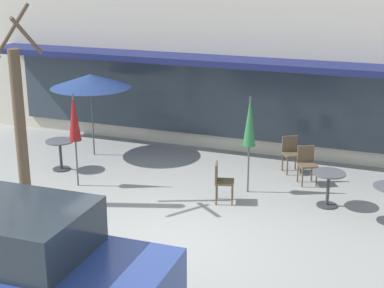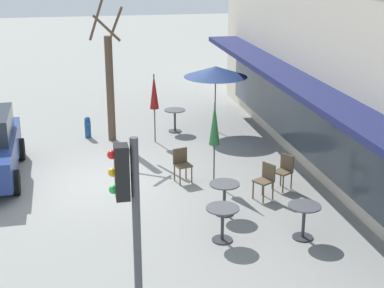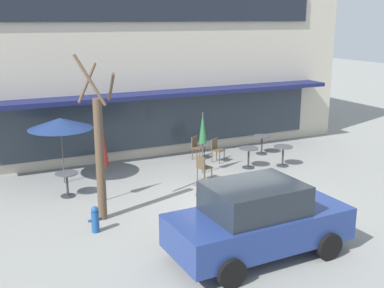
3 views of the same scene
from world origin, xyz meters
TOP-DOWN VIEW (x-y plane):
  - ground_plane at (0.00, 0.00)m, footprint 80.00×80.00m
  - building_facade at (0.00, 9.97)m, footprint 17.69×9.10m
  - cafe_table_near_wall at (4.03, 4.39)m, footprint 0.70×0.70m
  - cafe_table_streetside at (2.54, 3.04)m, footprint 0.70×0.70m
  - cafe_table_by_tree at (3.81, 2.67)m, footprint 0.70×0.70m
  - cafe_table_mid_patio at (-4.03, 2.98)m, footprint 0.70×0.70m
  - patio_umbrella_green_folded at (-3.87, 4.32)m, footprint 2.10×2.10m
  - patio_umbrella_cream_folded at (-3.06, 2.17)m, footprint 0.28×0.28m
  - patio_umbrella_corner_open at (0.74, 3.21)m, footprint 0.28×0.28m
  - cafe_chair_0 at (0.36, 2.43)m, footprint 0.49×0.49m
  - cafe_chair_1 at (1.86, 4.24)m, footprint 0.54×0.54m
  - cafe_chair_2 at (1.35, 4.90)m, footprint 0.55×0.55m
  - parked_sedan at (-0.88, -2.75)m, footprint 4.25×2.11m
  - street_tree at (-3.53, 0.84)m, footprint 1.05×1.08m
  - fire_hydrant at (-3.92, 0.09)m, footprint 0.36×0.20m

SIDE VIEW (x-z plane):
  - ground_plane at x=0.00m, z-range 0.00..0.00m
  - fire_hydrant at x=-3.92m, z-range 0.00..0.71m
  - cafe_table_near_wall at x=4.03m, z-range 0.14..0.90m
  - cafe_table_streetside at x=2.54m, z-range 0.14..0.90m
  - cafe_table_by_tree at x=3.81m, z-range 0.14..0.90m
  - cafe_table_mid_patio at x=-4.03m, z-range 0.14..0.90m
  - cafe_chair_0 at x=0.36m, z-range 0.08..0.97m
  - cafe_chair_1 at x=1.86m, z-range 0.08..0.97m
  - cafe_chair_2 at x=1.35m, z-range 0.08..0.97m
  - parked_sedan at x=-0.88m, z-range 0.00..1.76m
  - patio_umbrella_cream_folded at x=-3.06m, z-range 0.53..2.73m
  - patio_umbrella_corner_open at x=0.74m, z-range 0.53..2.73m
  - street_tree at x=-3.53m, z-range -0.35..4.13m
  - patio_umbrella_green_folded at x=-3.87m, z-range 0.92..3.12m
  - building_facade at x=0.00m, z-range 0.00..7.97m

